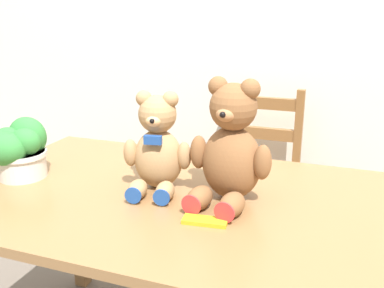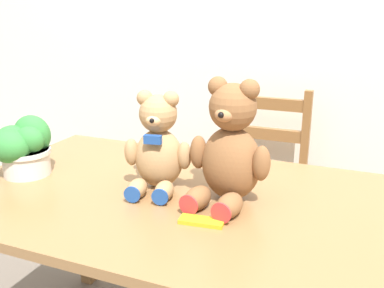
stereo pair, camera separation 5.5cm
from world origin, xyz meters
The scene contains 7 objects.
wall_back centered at (0.00, 1.56, 1.30)m, with size 8.00×0.04×2.60m, color silver.
dining_table centered at (0.00, 0.46, 0.68)m, with size 1.49×0.91×0.78m.
wooden_chair_behind centered at (0.11, 1.25, 0.46)m, with size 0.39×0.45×0.98m.
teddy_bear_left centered at (-0.08, 0.49, 0.92)m, with size 0.23×0.25×0.33m.
teddy_bear_right centered at (0.17, 0.48, 0.94)m, with size 0.27×0.28×0.39m.
potted_plant centered at (-0.59, 0.41, 0.88)m, with size 0.20×0.21×0.21m.
chocolate_bar centered at (0.15, 0.30, 0.78)m, with size 0.13×0.05×0.01m, color gold.
Camera 1 is at (0.49, -0.73, 1.35)m, focal length 40.00 mm.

